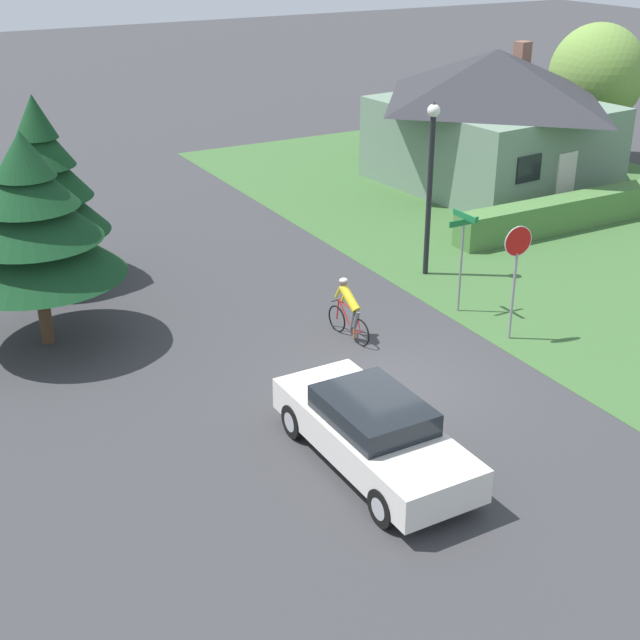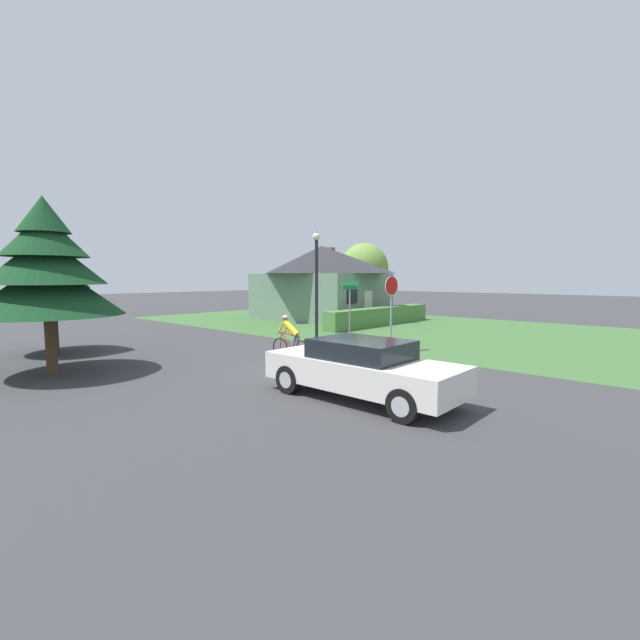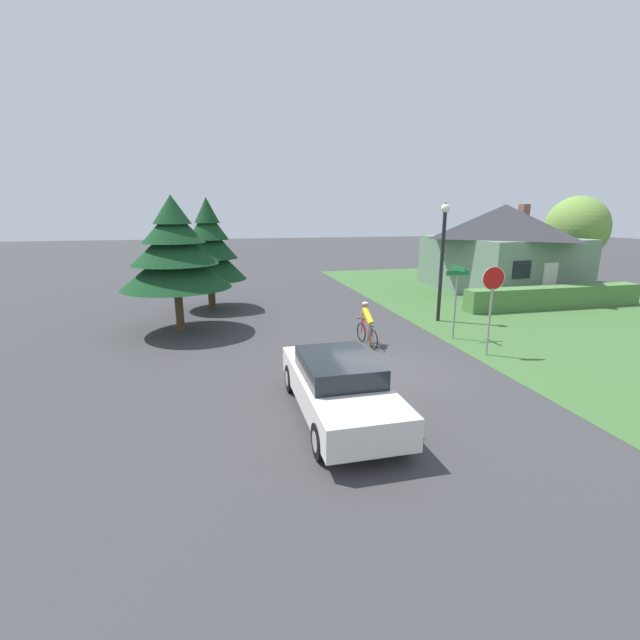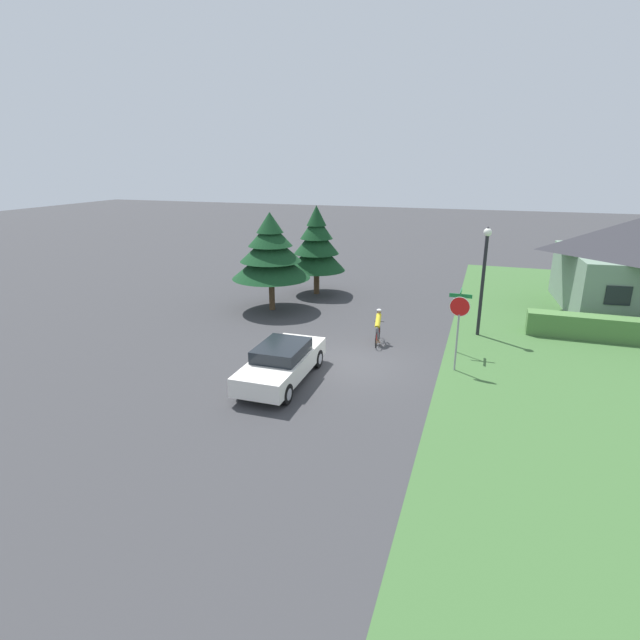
% 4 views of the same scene
% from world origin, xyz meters
% --- Properties ---
extents(ground_plane, '(140.00, 140.00, 0.00)m').
position_xyz_m(ground_plane, '(0.00, 0.00, 0.00)').
color(ground_plane, '#38383A').
extents(grass_verge_right, '(16.00, 36.00, 0.01)m').
position_xyz_m(grass_verge_right, '(11.35, 4.00, 0.01)').
color(grass_verge_right, '#3D6633').
rests_on(grass_verge_right, ground).
extents(cottage_house, '(8.01, 8.70, 5.05)m').
position_xyz_m(cottage_house, '(12.15, 11.78, 2.60)').
color(cottage_house, slate).
rests_on(cottage_house, ground).
extents(hedge_row, '(9.36, 0.90, 1.06)m').
position_xyz_m(hedge_row, '(11.37, 6.33, 0.53)').
color(hedge_row, '#4C7A3D').
rests_on(hedge_row, ground).
extents(sedan_left_lane, '(1.88, 4.77, 1.40)m').
position_xyz_m(sedan_left_lane, '(-1.98, -2.32, 0.72)').
color(sedan_left_lane, silver).
rests_on(sedan_left_lane, ground).
extents(cyclist, '(0.44, 1.66, 1.53)m').
position_xyz_m(cyclist, '(0.46, 2.64, 0.73)').
color(cyclist, black).
rests_on(cyclist, ground).
extents(stop_sign, '(0.75, 0.09, 2.90)m').
position_xyz_m(stop_sign, '(3.88, 0.70, 2.06)').
color(stop_sign, gray).
rests_on(stop_sign, ground).
extents(street_lamp, '(0.35, 0.35, 4.95)m').
position_xyz_m(street_lamp, '(4.58, 5.23, 3.07)').
color(street_lamp, black).
rests_on(street_lamp, ground).
extents(street_name_sign, '(0.90, 0.90, 2.68)m').
position_xyz_m(street_name_sign, '(3.80, 2.64, 1.86)').
color(street_name_sign, gray).
rests_on(street_name_sign, ground).
extents(conifer_tall_near, '(4.12, 4.12, 5.17)m').
position_xyz_m(conifer_tall_near, '(-6.06, 6.00, 3.06)').
color(conifer_tall_near, '#4C3823').
rests_on(conifer_tall_near, ground).
extents(conifer_tall_far, '(3.40, 3.40, 5.22)m').
position_xyz_m(conifer_tall_far, '(-4.90, 9.97, 2.90)').
color(conifer_tall_far, '#4C3823').
rests_on(conifer_tall_far, ground).
extents(deciduous_tree_right, '(3.83, 3.83, 5.58)m').
position_xyz_m(deciduous_tree_right, '(17.89, 12.42, 3.56)').
color(deciduous_tree_right, '#4C3823').
rests_on(deciduous_tree_right, ground).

